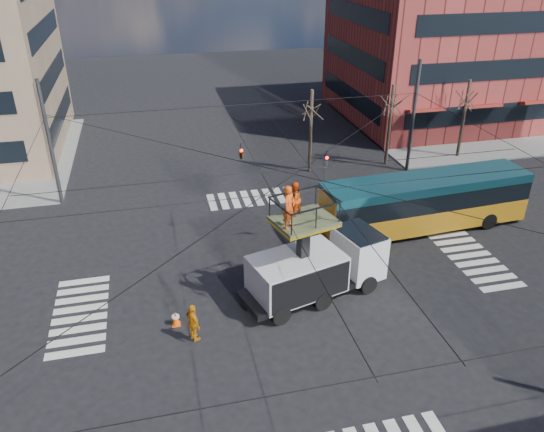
{
  "coord_description": "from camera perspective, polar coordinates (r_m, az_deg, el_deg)",
  "views": [
    {
      "loc": [
        -5.95,
        -20.72,
        15.18
      ],
      "look_at": [
        -0.35,
        2.8,
        2.42
      ],
      "focal_mm": 35.0,
      "sensor_mm": 36.0,
      "label": 1
    }
  ],
  "objects": [
    {
      "name": "sidewalk_ne",
      "position": [
        51.92,
        18.87,
        9.41
      ],
      "size": [
        18.0,
        18.0,
        0.12
      ],
      "primitive_type": "cube",
      "color": "slate",
      "rests_on": "ground"
    },
    {
      "name": "city_bus",
      "position": [
        31.62,
        16.11,
        1.48
      ],
      "size": [
        12.39,
        3.39,
        3.2
      ],
      "rotation": [
        0.0,
        0.0,
        0.06
      ],
      "color": "orange",
      "rests_on": "ground"
    },
    {
      "name": "traffic_cone",
      "position": [
        24.06,
        -10.32,
        -10.78
      ],
      "size": [
        0.36,
        0.36,
        0.69
      ],
      "primitive_type": "cone",
      "color": "#F14B0A",
      "rests_on": "ground"
    },
    {
      "name": "utility_truck",
      "position": [
        24.75,
        4.88,
        -4.47
      ],
      "size": [
        7.36,
        4.11,
        6.16
      ],
      "rotation": [
        0.0,
        0.0,
        0.27
      ],
      "color": "black",
      "rests_on": "ground"
    },
    {
      "name": "worker_ground",
      "position": [
        22.83,
        -8.46,
        -11.29
      ],
      "size": [
        0.81,
        1.13,
        1.78
      ],
      "primitive_type": "imported",
      "rotation": [
        0.0,
        0.0,
        1.97
      ],
      "color": "orange",
      "rests_on": "ground"
    },
    {
      "name": "tree_a",
      "position": [
        37.45,
        4.27,
        11.39
      ],
      "size": [
        2.0,
        2.0,
        6.0
      ],
      "color": "#382B21",
      "rests_on": "ground"
    },
    {
      "name": "ground",
      "position": [
        26.37,
        2.17,
        -7.35
      ],
      "size": [
        120.0,
        120.0,
        0.0
      ],
      "primitive_type": "plane",
      "color": "black",
      "rests_on": "ground"
    },
    {
      "name": "building_ne",
      "position": [
        53.33,
        19.32,
        17.56
      ],
      "size": [
        20.06,
        16.06,
        14.0
      ],
      "color": "maroon",
      "rests_on": "ground"
    },
    {
      "name": "tree_b",
      "position": [
        39.62,
        12.76,
        11.71
      ],
      "size": [
        2.0,
        2.0,
        6.0
      ],
      "color": "#382B21",
      "rests_on": "ground"
    },
    {
      "name": "crosswalks",
      "position": [
        26.36,
        2.17,
        -7.33
      ],
      "size": [
        22.4,
        22.4,
        0.02
      ],
      "primitive_type": null,
      "color": "silver",
      "rests_on": "ground"
    },
    {
      "name": "overhead_network",
      "position": [
        24.48,
        1.94,
        1.4
      ],
      "size": [
        24.24,
        24.24,
        8.0
      ],
      "color": "#2D2D30",
      "rests_on": "ground"
    },
    {
      "name": "tree_c",
      "position": [
        42.53,
        20.24,
        11.79
      ],
      "size": [
        2.0,
        2.0,
        6.0
      ],
      "color": "#382B21",
      "rests_on": "ground"
    },
    {
      "name": "flagger",
      "position": [
        29.96,
        10.77,
        -1.22
      ],
      "size": [
        1.1,
        1.31,
        1.76
      ],
      "primitive_type": "imported",
      "rotation": [
        0.0,
        0.0,
        -1.09
      ],
      "color": "orange",
      "rests_on": "ground"
    }
  ]
}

